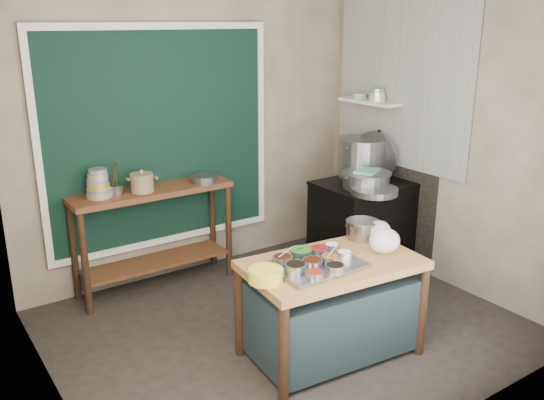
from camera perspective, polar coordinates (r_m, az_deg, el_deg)
floor at (r=4.79m, az=1.30°, el=-12.56°), size 3.50×3.00×0.02m
back_wall at (r=5.53m, az=-7.81°, el=7.05°), size 3.50×0.02×2.80m
left_wall at (r=3.56m, az=-22.22°, el=0.08°), size 0.02×3.00×2.80m
right_wall at (r=5.46m, az=16.71°, el=6.34°), size 0.02×3.00×2.80m
curtain_panel at (r=5.36m, az=-10.95°, el=6.02°), size 2.10×0.02×1.90m
curtain_frame at (r=5.35m, az=-10.91°, el=6.00°), size 2.22×0.03×2.02m
tile_panel at (r=5.73m, az=12.64°, el=11.71°), size 0.02×1.70×1.70m
soot_patch at (r=6.02m, az=11.26°, el=0.88°), size 0.01×1.30×1.30m
wall_shelf at (r=5.90m, az=9.63°, el=9.59°), size 0.22×0.70×0.03m
prep_table at (r=4.28m, az=5.86°, el=-10.63°), size 1.31×0.83×0.75m
back_counter at (r=5.36m, az=-11.55°, el=-3.79°), size 1.45×0.40×0.95m
stove_block at (r=5.78m, az=9.07°, el=-2.58°), size 0.90×0.68×0.85m
stove_top at (r=5.64m, az=9.29°, el=1.62°), size 0.92×0.69×0.03m
condiment_tray at (r=4.00m, az=4.35°, el=-6.48°), size 0.63×0.45×0.03m
condiment_bowls at (r=3.98m, az=4.03°, el=-5.93°), size 0.58×0.47×0.07m
yellow_basin at (r=3.78m, az=-0.64°, el=-7.46°), size 0.27×0.27×0.09m
saucepan at (r=4.54m, az=8.90°, el=-2.89°), size 0.26×0.26×0.14m
plastic_bag_a at (r=4.29m, az=11.09°, el=-3.99°), size 0.27×0.24×0.18m
plastic_bag_b at (r=4.52m, az=10.48°, el=-3.00°), size 0.23×0.20×0.15m
bowl_stack at (r=5.05m, az=-16.84°, el=1.44°), size 0.22×0.22×0.24m
utensil_cup at (r=5.10m, az=-15.21°, el=1.02°), size 0.18×0.18×0.09m
ceramic_crock at (r=5.12m, az=-12.75°, el=1.59°), size 0.27×0.27×0.14m
wide_bowl at (r=5.34m, az=-6.72°, el=2.13°), size 0.32×0.32×0.06m
stock_pot at (r=5.79m, az=8.91°, el=4.18°), size 0.54×0.54×0.39m
pot_lid at (r=5.78m, az=10.30°, el=4.50°), size 0.19×0.49×0.47m
steamer at (r=5.43m, az=9.33°, el=1.98°), size 0.54×0.54×0.15m
green_cloth at (r=5.41m, az=9.38°, el=2.86°), size 0.30×0.27×0.02m
shallow_pan at (r=5.26m, az=10.11°, el=0.89°), size 0.48×0.48×0.06m
shelf_bowl_stack at (r=5.82m, az=10.36°, el=10.18°), size 0.16×0.16×0.13m
shelf_bowl_green at (r=6.00m, az=8.68°, el=10.16°), size 0.17×0.17×0.05m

